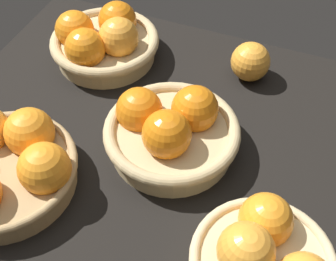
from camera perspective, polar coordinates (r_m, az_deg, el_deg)
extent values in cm
cube|color=black|center=(83.66, -1.02, -2.96)|extent=(84.00, 72.00, 3.00)
cylinder|color=tan|center=(99.98, -7.57, 9.77)|extent=(20.17, 20.17, 4.24)
torus|color=tan|center=(98.69, -7.69, 10.73)|extent=(22.36, 22.36, 2.19)
sphere|color=orange|center=(100.78, -6.15, 13.12)|extent=(8.03, 8.03, 8.03)
sphere|color=orange|center=(100.27, -11.25, 11.86)|extent=(8.03, 8.03, 8.03)
sphere|color=orange|center=(94.17, -10.02, 9.77)|extent=(8.03, 8.03, 8.03)
sphere|color=#F49E33|center=(95.29, -6.00, 11.16)|extent=(8.03, 8.03, 8.03)
cylinder|color=tan|center=(80.93, 0.46, -1.11)|extent=(21.13, 21.13, 4.57)
torus|color=tan|center=(79.21, 0.47, -0.03)|extent=(23.30, 23.30, 2.18)
sphere|color=orange|center=(79.92, 3.27, 2.64)|extent=(8.17, 8.17, 8.17)
sphere|color=orange|center=(75.34, -0.16, -0.45)|extent=(8.17, 8.17, 8.17)
sphere|color=orange|center=(80.94, -3.51, 2.42)|extent=(8.17, 8.17, 8.17)
cylinder|color=tan|center=(80.84, -19.26, -5.18)|extent=(23.05, 23.05, 4.26)
torus|color=tan|center=(79.23, -19.64, -4.25)|extent=(24.45, 24.45, 1.41)
sphere|color=orange|center=(74.81, -14.74, -4.47)|extent=(8.32, 8.32, 8.32)
sphere|color=orange|center=(80.41, -16.43, -0.22)|extent=(8.32, 8.32, 8.32)
torus|color=#D3BC8C|center=(66.85, 11.47, -15.19)|extent=(20.11, 20.11, 1.48)
sphere|color=#F49E33|center=(64.15, 9.43, -14.18)|extent=(7.81, 7.81, 7.81)
sphere|color=orange|center=(68.37, 11.75, -10.57)|extent=(7.81, 7.81, 7.81)
sphere|color=#F49E33|center=(94.63, 9.95, 8.22)|extent=(7.77, 7.77, 7.77)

